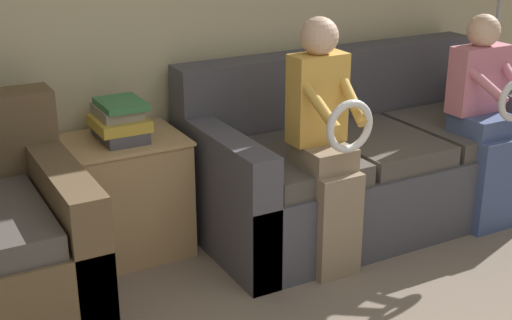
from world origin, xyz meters
The scene contains 5 objects.
couch_main centered at (0.86, 2.19, 0.33)m, with size 2.01×0.95×0.94m.
child_left_seated centered at (0.33, 1.80, 0.70)m, with size 0.28×0.38×1.26m.
child_right_seated centered at (1.39, 1.79, 0.65)m, with size 0.34×0.38×1.19m.
side_shelf centered at (-0.49, 2.42, 0.33)m, with size 0.61×0.48×0.63m.
book_stack centered at (-0.50, 2.42, 0.73)m, with size 0.25×0.32×0.20m.
Camera 1 is at (-1.55, -0.89, 1.80)m, focal length 50.00 mm.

